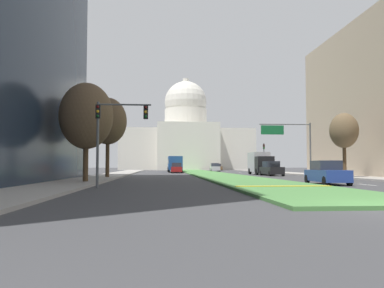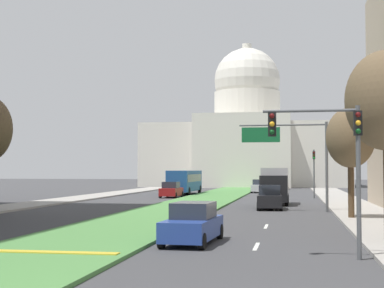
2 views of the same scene
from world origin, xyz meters
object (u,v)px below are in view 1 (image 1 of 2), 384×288
object	(u,v)px
capitol_building	(186,140)
sedan_very_far	(217,167)
traffic_light_far_right	(264,154)
overhead_guide_sign	(291,138)
street_tree_left_near	(86,116)
street_tree_right_mid	(344,131)
sedan_distant	(177,168)
sedan_lead_stopped	(327,173)
street_tree_left_mid	(108,121)
sedan_midblock	(271,169)
sedan_far_horizon	(215,168)
city_bus	(175,163)
traffic_light_near_left	(112,125)
box_truck_delivery	(260,163)

from	to	relation	value
capitol_building	sedan_very_far	xyz separation A→B (m)	(6.87, -17.33, -7.88)
traffic_light_far_right	sedan_very_far	bearing A→B (deg)	97.51
overhead_guide_sign	street_tree_left_near	xyz separation A→B (m)	(-21.28, -16.33, 0.36)
street_tree_right_mid	sedan_distant	distance (m)	31.51
overhead_guide_sign	sedan_lead_stopped	world-z (taller)	overhead_guide_sign
street_tree_left_mid	sedan_distant	xyz separation A→B (m)	(8.02, 25.40, -5.04)
capitol_building	street_tree_right_mid	distance (m)	76.04
sedan_lead_stopped	sedan_very_far	size ratio (longest dim) A/B	1.05
sedan_lead_stopped	sedan_midblock	xyz separation A→B (m)	(2.28, 21.78, 0.07)
sedan_far_horizon	city_bus	xyz separation A→B (m)	(-8.73, -7.38, 0.95)
overhead_guide_sign	street_tree_left_near	distance (m)	26.83
traffic_light_far_right	capitol_building	bearing A→B (deg)	102.87
capitol_building	street_tree_left_mid	distance (m)	75.05
capitol_building	traffic_light_near_left	world-z (taller)	capitol_building
sedan_distant	sedan_far_horizon	xyz separation A→B (m)	(8.70, 15.81, 0.01)
traffic_light_far_right	sedan_distant	bearing A→B (deg)	-175.86
street_tree_left_near	city_bus	distance (m)	45.45
overhead_guide_sign	street_tree_left_near	world-z (taller)	street_tree_left_near
street_tree_right_mid	sedan_far_horizon	world-z (taller)	street_tree_right_mid
street_tree_left_mid	street_tree_right_mid	distance (m)	24.69
traffic_light_near_left	street_tree_right_mid	bearing A→B (deg)	35.21
capitol_building	box_truck_delivery	world-z (taller)	capitol_building
street_tree_right_mid	sedan_far_horizon	size ratio (longest dim) A/B	1.57
street_tree_right_mid	city_bus	xyz separation A→B (m)	(-16.67, 34.86, -3.17)
overhead_guide_sign	city_bus	xyz separation A→B (m)	(-13.18, 28.27, -2.91)
traffic_light_far_right	sedan_lead_stopped	size ratio (longest dim) A/B	1.11
overhead_guide_sign	sedan_lead_stopped	bearing A→B (deg)	-101.78
box_truck_delivery	overhead_guide_sign	bearing A→B (deg)	-79.80
overhead_guide_sign	sedan_far_horizon	distance (m)	36.14
sedan_very_far	street_tree_right_mid	bearing A→B (deg)	-84.81
capitol_building	street_tree_left_near	bearing A→B (deg)	-98.50
capitol_building	sedan_distant	xyz separation A→B (m)	(-4.53, -48.54, -7.87)
traffic_light_near_left	overhead_guide_sign	distance (m)	28.97
street_tree_left_mid	sedan_lead_stopped	bearing A→B (deg)	-39.00
traffic_light_far_right	sedan_distant	xyz separation A→B (m)	(-15.37, -1.11, -2.50)
sedan_far_horizon	box_truck_delivery	size ratio (longest dim) A/B	0.68
box_truck_delivery	traffic_light_far_right	bearing A→B (deg)	72.64
street_tree_left_mid	city_bus	size ratio (longest dim) A/B	0.75
street_tree_left_near	city_bus	bearing A→B (deg)	79.71
box_truck_delivery	sedan_far_horizon	bearing A→B (deg)	96.09
traffic_light_near_left	overhead_guide_sign	bearing A→B (deg)	50.00
capitol_building	sedan_distant	size ratio (longest dim) A/B	8.92
capitol_building	traffic_light_far_right	size ratio (longest dim) A/B	7.21
sedan_midblock	sedan_distant	size ratio (longest dim) A/B	1.12
street_tree_right_mid	city_bus	bearing A→B (deg)	115.56
box_truck_delivery	sedan_lead_stopped	bearing A→B (deg)	-95.00
street_tree_left_near	street_tree_left_mid	size ratio (longest dim) A/B	0.91
sedan_midblock	sedan_far_horizon	size ratio (longest dim) A/B	1.08
street_tree_left_mid	city_bus	world-z (taller)	street_tree_left_mid
street_tree_left_mid	overhead_guide_sign	bearing A→B (deg)	14.71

